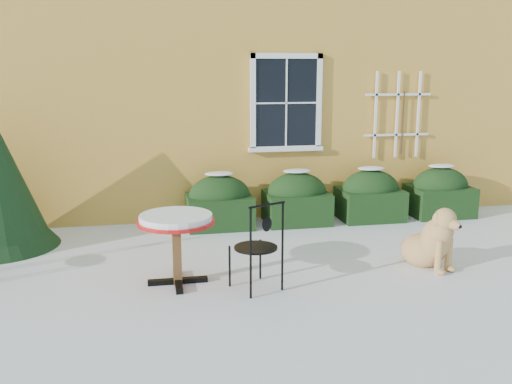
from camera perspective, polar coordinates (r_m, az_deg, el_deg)
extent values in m
plane|color=white|center=(7.05, 1.59, -8.87)|extent=(80.00, 80.00, 0.00)
cube|color=#F1B046|center=(13.50, -5.08, 14.16)|extent=(12.00, 8.00, 6.00)
cube|color=black|center=(9.68, 3.02, 8.89)|extent=(1.05, 0.03, 1.45)
cube|color=white|center=(9.66, 3.09, 13.45)|extent=(1.23, 0.06, 0.09)
cube|color=white|center=(9.75, 2.99, 4.36)|extent=(1.23, 0.06, 0.09)
cube|color=white|center=(9.55, -0.32, 8.86)|extent=(0.09, 0.06, 1.63)
cube|color=white|center=(9.83, 6.30, 8.88)|extent=(0.09, 0.06, 1.63)
cube|color=white|center=(9.66, 3.05, 8.88)|extent=(0.02, 0.02, 1.45)
cube|color=white|center=(9.66, 3.05, 8.88)|extent=(1.05, 0.02, 0.02)
cube|color=white|center=(9.75, 2.99, 4.33)|extent=(1.29, 0.14, 0.07)
cube|color=white|center=(10.19, 11.87, 7.54)|extent=(0.04, 0.03, 1.50)
cube|color=white|center=(10.35, 13.93, 7.51)|extent=(0.04, 0.03, 1.50)
cube|color=white|center=(10.53, 15.92, 7.48)|extent=(0.04, 0.03, 1.50)
cube|color=white|center=(10.38, 13.83, 5.59)|extent=(1.20, 0.03, 0.04)
cube|color=white|center=(10.33, 14.03, 9.45)|extent=(1.20, 0.03, 0.04)
cylinder|color=#472D19|center=(10.39, 14.44, 6.67)|extent=(0.02, 0.02, 1.10)
cube|color=black|center=(9.32, -3.65, -1.93)|extent=(1.05, 0.80, 0.52)
ellipsoid|color=black|center=(9.26, -3.67, -0.36)|extent=(1.00, 0.72, 0.67)
ellipsoid|color=white|center=(9.19, -3.71, 1.84)|extent=(0.47, 0.32, 0.06)
cube|color=black|center=(9.57, 4.09, -1.56)|extent=(1.05, 0.80, 0.52)
ellipsoid|color=black|center=(9.51, 4.11, -0.03)|extent=(1.00, 0.72, 0.67)
ellipsoid|color=white|center=(9.44, 4.14, 2.11)|extent=(0.47, 0.32, 0.06)
cube|color=black|center=(9.99, 11.31, -1.19)|extent=(1.05, 0.80, 0.52)
ellipsoid|color=black|center=(9.93, 11.37, 0.28)|extent=(1.00, 0.72, 0.67)
ellipsoid|color=white|center=(9.86, 11.46, 2.33)|extent=(0.47, 0.32, 0.06)
cube|color=black|center=(10.54, 17.86, -0.83)|extent=(1.05, 0.80, 0.52)
ellipsoid|color=black|center=(10.49, 17.95, 0.56)|extent=(1.00, 0.72, 0.67)
ellipsoid|color=white|center=(10.43, 18.08, 2.50)|extent=(0.47, 0.32, 0.06)
cube|color=black|center=(7.03, -7.82, -8.80)|extent=(0.72, 0.08, 0.06)
cube|color=black|center=(7.03, -7.82, -8.80)|extent=(0.08, 0.72, 0.06)
cube|color=brown|center=(6.91, -7.91, -6.05)|extent=(0.10, 0.10, 0.77)
cylinder|color=red|center=(6.80, -8.01, -2.96)|extent=(0.93, 0.93, 0.04)
cylinder|color=white|center=(6.78, -8.02, -2.54)|extent=(0.86, 0.86, 0.07)
cylinder|color=black|center=(7.04, 0.43, -6.74)|extent=(0.03, 0.03, 0.50)
cylinder|color=black|center=(6.81, -2.65, -7.43)|extent=(0.03, 0.03, 0.50)
cylinder|color=black|center=(6.70, 2.64, -7.75)|extent=(0.03, 0.03, 0.50)
cylinder|color=black|center=(6.46, -0.53, -8.53)|extent=(0.03, 0.03, 0.50)
cylinder|color=black|center=(6.67, -0.03, -5.58)|extent=(0.51, 0.51, 0.02)
cylinder|color=black|center=(6.54, 2.69, -3.40)|extent=(0.03, 0.03, 0.56)
cylinder|color=black|center=(6.29, -0.54, -4.03)|extent=(0.03, 0.03, 0.56)
cylinder|color=black|center=(6.34, 1.12, -1.30)|extent=(0.46, 0.22, 0.03)
ellipsoid|color=black|center=(6.40, 1.11, -3.24)|extent=(0.14, 0.08, 0.17)
ellipsoid|color=tan|center=(7.86, 16.32, -5.61)|extent=(0.72, 0.75, 0.44)
ellipsoid|color=tan|center=(7.68, 17.53, -4.56)|extent=(0.52, 0.50, 0.54)
sphere|color=tan|center=(7.62, 17.93, -3.80)|extent=(0.34, 0.34, 0.34)
cylinder|color=tan|center=(7.58, 17.78, -6.21)|extent=(0.09, 0.09, 0.43)
cylinder|color=tan|center=(7.73, 18.70, -5.92)|extent=(0.09, 0.09, 0.43)
ellipsoid|color=tan|center=(7.61, 17.98, -7.57)|extent=(0.12, 0.15, 0.07)
ellipsoid|color=tan|center=(7.76, 18.90, -7.25)|extent=(0.12, 0.15, 0.07)
cylinder|color=tan|center=(7.59, 18.02, -3.39)|extent=(0.28, 0.30, 0.23)
sphere|color=tan|center=(7.53, 18.37, -2.60)|extent=(0.29, 0.29, 0.29)
ellipsoid|color=tan|center=(7.47, 19.12, -3.09)|extent=(0.21, 0.26, 0.13)
sphere|color=black|center=(7.41, 19.72, -3.29)|extent=(0.05, 0.05, 0.05)
ellipsoid|color=tan|center=(7.46, 17.54, -2.68)|extent=(0.10, 0.12, 0.18)
ellipsoid|color=tan|center=(7.65, 18.71, -2.40)|extent=(0.10, 0.12, 0.18)
cylinder|color=tan|center=(8.16, 15.91, -5.93)|extent=(0.32, 0.27, 0.08)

